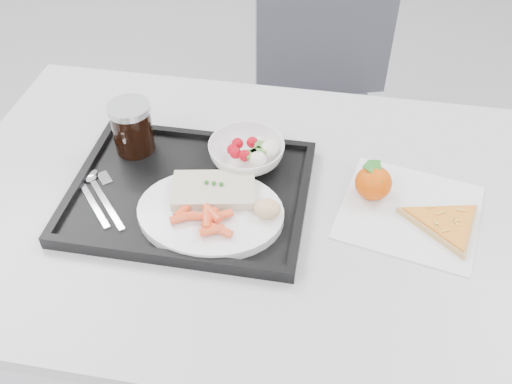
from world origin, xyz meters
The scene contains 14 objects.
table centered at (0.00, 0.30, 0.68)m, with size 1.20×0.80×0.75m.
chair centered at (0.08, 1.00, 0.54)m, with size 0.53×0.53×0.93m.
tray centered at (-0.12, 0.29, 0.76)m, with size 0.45×0.35×0.03m.
dinner_plate centered at (-0.06, 0.23, 0.77)m, with size 0.27×0.27×0.02m.
fish_fillet centered at (-0.07, 0.27, 0.79)m, with size 0.17×0.12×0.03m.
bread_roll centered at (0.04, 0.24, 0.80)m, with size 0.06×0.05×0.03m.
salad_bowl centered at (-0.03, 0.39, 0.79)m, with size 0.15×0.15×0.05m.
cola_glass centered at (-0.26, 0.40, 0.82)m, with size 0.09×0.09×0.11m.
cutlery centered at (-0.29, 0.26, 0.77)m, with size 0.14×0.15×0.01m.
napkin centered at (0.30, 0.32, 0.75)m, with size 0.29×0.29×0.00m.
tangerine centered at (0.23, 0.35, 0.79)m, with size 0.09×0.09×0.07m.
pizza_slice centered at (0.36, 0.29, 0.76)m, with size 0.22×0.22×0.02m.
carrot_pile centered at (-0.06, 0.20, 0.80)m, with size 0.12×0.08×0.02m.
salad_contents centered at (-0.01, 0.39, 0.80)m, with size 0.10×0.08×0.03m.
Camera 1 is at (0.15, -0.47, 1.52)m, focal length 40.00 mm.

